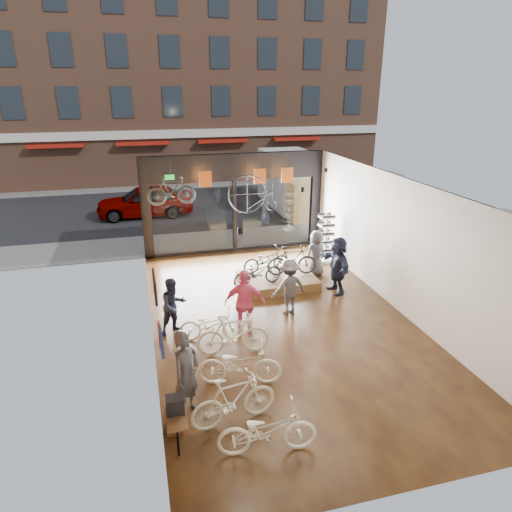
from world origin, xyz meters
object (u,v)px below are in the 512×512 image
object	(u,v)px
display_bike_mid	(292,261)
customer_1	(174,306)
display_platform	(277,280)
customer_3	(289,287)
floor_bike_2	(240,364)
penny_farthing	(255,195)
customer_2	(245,303)
customer_5	(337,265)
sunglasses_rack	(326,238)
hung_bike	(171,191)
floor_bike_3	(233,334)
box_truck	(298,184)
floor_bike_4	(212,325)
street_car	(145,201)
display_bike_left	(258,273)
display_bike_right	(266,260)
customer_0	(186,374)
customer_4	(316,254)
floor_bike_0	(267,430)
floor_bike_1	(234,400)

from	to	relation	value
display_bike_mid	customer_1	world-z (taller)	customer_1
display_platform	customer_3	size ratio (longest dim) A/B	1.45
floor_bike_2	penny_farthing	distance (m)	7.74
customer_2	customer_5	size ratio (longest dim) A/B	1.00
sunglasses_rack	hung_bike	world-z (taller)	hung_bike
sunglasses_rack	hung_bike	bearing A→B (deg)	-178.01
display_platform	penny_farthing	size ratio (longest dim) A/B	1.38
floor_bike_3	hung_bike	bearing A→B (deg)	13.82
box_truck	floor_bike_4	bearing A→B (deg)	-119.17
street_car	display_bike_left	size ratio (longest dim) A/B	2.81
floor_bike_4	customer_3	bearing A→B (deg)	-58.52
penny_farthing	display_bike_right	bearing A→B (deg)	-93.28
display_platform	sunglasses_rack	xyz separation A→B (m)	(2.32, 1.55, 0.77)
box_truck	hung_bike	bearing A→B (deg)	-135.35
customer_1	street_car	bearing A→B (deg)	64.41
display_bike_left	customer_0	bearing A→B (deg)	137.89
floor_bike_4	penny_farthing	distance (m)	6.10
floor_bike_4	customer_2	size ratio (longest dim) A/B	0.90
floor_bike_4	hung_bike	xyz separation A→B (m)	(-0.45, 4.73, 2.49)
customer_4	hung_bike	bearing A→B (deg)	-35.41
floor_bike_3	display_platform	world-z (taller)	floor_bike_3
street_car	customer_3	distance (m)	12.18
customer_1	penny_farthing	distance (m)	5.91
street_car	floor_bike_0	bearing A→B (deg)	5.30
display_bike_mid	floor_bike_3	bearing A→B (deg)	149.00
customer_2	box_truck	bearing A→B (deg)	-96.18
customer_3	penny_farthing	bearing A→B (deg)	-102.78
floor_bike_3	display_bike_right	distance (m)	4.59
floor_bike_0	customer_3	world-z (taller)	customer_3
floor_bike_1	box_truck	bearing A→B (deg)	-33.70
floor_bike_1	floor_bike_3	size ratio (longest dim) A/B	0.98
customer_2	penny_farthing	xyz separation A→B (m)	(1.61, 5.13, 1.59)
customer_0	customer_1	distance (m)	3.30
customer_2	customer_3	size ratio (longest dim) A/B	1.10
display_bike_mid	hung_bike	size ratio (longest dim) A/B	1.04
floor_bike_0	display_bike_right	world-z (taller)	display_bike_right
floor_bike_4	floor_bike_2	bearing A→B (deg)	-160.64
display_bike_left	hung_bike	distance (m)	3.97
box_truck	floor_bike_1	distance (m)	16.10
floor_bike_4	customer_4	xyz separation A→B (m)	(4.15, 3.31, 0.37)
floor_bike_2	floor_bike_1	bearing A→B (deg)	175.87
display_platform	box_truck	bearing A→B (deg)	66.41
floor_bike_2	sunglasses_rack	world-z (taller)	sunglasses_rack
box_truck	floor_bike_2	bearing A→B (deg)	-114.47
floor_bike_4	hung_bike	world-z (taller)	hung_bike
customer_5	hung_bike	size ratio (longest dim) A/B	1.15
street_car	display_bike_right	bearing A→B (deg)	21.57
customer_2	sunglasses_rack	size ratio (longest dim) A/B	0.99
display_bike_left	sunglasses_rack	xyz separation A→B (m)	(3.14, 2.09, 0.19)
street_car	floor_bike_2	bearing A→B (deg)	5.97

